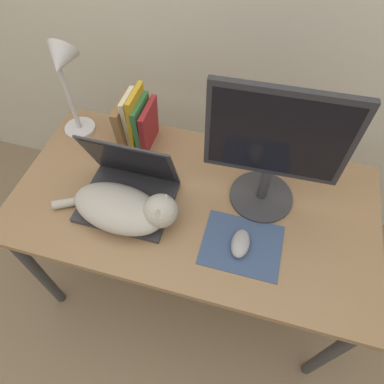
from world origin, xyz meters
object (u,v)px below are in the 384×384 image
at_px(cat, 126,209).
at_px(desk_lamp, 65,77).
at_px(laptop, 128,189).
at_px(book_row, 136,122).
at_px(external_monitor, 274,149).
at_px(computer_mouse, 240,243).

bearing_deg(cat, desk_lamp, 134.45).
xyz_separation_m(laptop, book_row, (-0.07, 0.28, 0.06)).
bearing_deg(external_monitor, desk_lamp, 171.01).
xyz_separation_m(cat, desk_lamp, (-0.33, 0.34, 0.23)).
height_order(laptop, cat, laptop).
distance_m(computer_mouse, desk_lamp, 0.86).
relative_size(laptop, external_monitor, 0.67).
xyz_separation_m(cat, external_monitor, (0.44, 0.22, 0.20)).
height_order(cat, external_monitor, external_monitor).
distance_m(laptop, cat, 0.09).
xyz_separation_m(external_monitor, desk_lamp, (-0.77, 0.12, 0.03)).
xyz_separation_m(computer_mouse, desk_lamp, (-0.74, 0.34, 0.27)).
bearing_deg(cat, book_row, 104.50).
distance_m(external_monitor, desk_lamp, 0.78).
bearing_deg(desk_lamp, laptop, -39.50).
relative_size(external_monitor, computer_mouse, 4.52).
bearing_deg(desk_lamp, cat, -45.55).
bearing_deg(book_row, desk_lamp, -172.13).
bearing_deg(cat, laptop, 106.61).
relative_size(cat, book_row, 1.85).
distance_m(laptop, external_monitor, 0.53).
height_order(computer_mouse, book_row, book_row).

